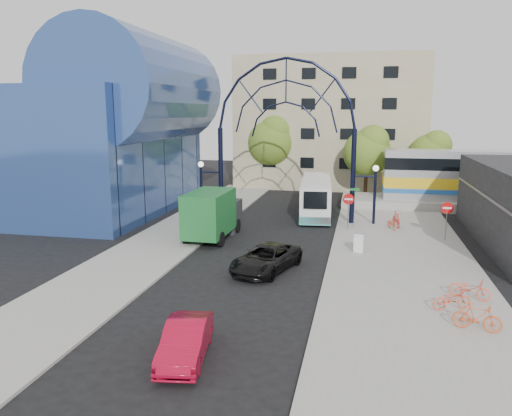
% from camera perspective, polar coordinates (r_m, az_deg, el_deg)
% --- Properties ---
extents(ground, '(120.00, 120.00, 0.00)m').
position_cam_1_polar(ground, '(24.83, -1.78, -8.32)').
color(ground, black).
rests_on(ground, ground).
extents(sidewalk_east, '(8.00, 56.00, 0.12)m').
position_cam_1_polar(sidewalk_east, '(28.05, 16.46, -6.37)').
color(sidewalk_east, gray).
rests_on(sidewalk_east, ground).
extents(plaza_west, '(5.00, 50.00, 0.12)m').
position_cam_1_polar(plaza_west, '(32.26, -10.49, -3.85)').
color(plaza_west, gray).
rests_on(plaza_west, ground).
extents(gateway_arch, '(13.64, 0.44, 12.10)m').
position_cam_1_polar(gateway_arch, '(37.19, 3.43, 11.48)').
color(gateway_arch, black).
rests_on(gateway_arch, ground).
extents(stop_sign, '(0.80, 0.07, 2.50)m').
position_cam_1_polar(stop_sign, '(35.31, 10.53, 0.64)').
color(stop_sign, slate).
rests_on(stop_sign, sidewalk_east).
extents(do_not_enter_sign, '(0.76, 0.07, 2.48)m').
position_cam_1_polar(do_not_enter_sign, '(33.76, 20.99, -0.41)').
color(do_not_enter_sign, slate).
rests_on(do_not_enter_sign, sidewalk_east).
extents(street_name_sign, '(0.70, 0.70, 2.80)m').
position_cam_1_polar(street_name_sign, '(35.87, 11.20, 1.00)').
color(street_name_sign, slate).
rests_on(street_name_sign, sidewalk_east).
extents(sandwich_board, '(0.55, 0.61, 0.99)m').
position_cam_1_polar(sandwich_board, '(29.68, 11.63, -3.83)').
color(sandwich_board, white).
rests_on(sandwich_board, sidewalk_east).
extents(transit_hall, '(16.50, 18.00, 14.50)m').
position_cam_1_polar(transit_hall, '(43.21, -17.11, 8.47)').
color(transit_hall, '#2B4785').
rests_on(transit_hall, ground).
extents(apartment_block, '(20.00, 12.10, 14.00)m').
position_cam_1_polar(apartment_block, '(57.85, 8.61, 9.63)').
color(apartment_block, tan).
rests_on(apartment_block, ground).
extents(tree_north_a, '(4.48, 4.48, 7.00)m').
position_cam_1_polar(tree_north_a, '(48.81, 12.71, 6.45)').
color(tree_north_a, '#382314').
rests_on(tree_north_a, ground).
extents(tree_north_b, '(5.12, 5.12, 8.00)m').
position_cam_1_polar(tree_north_b, '(53.62, 1.87, 7.79)').
color(tree_north_b, '#382314').
rests_on(tree_north_b, ground).
extents(tree_north_c, '(4.16, 4.16, 6.50)m').
position_cam_1_polar(tree_north_c, '(51.24, 19.43, 5.93)').
color(tree_north_c, '#382314').
rests_on(tree_north_c, ground).
extents(city_bus, '(3.12, 10.43, 2.82)m').
position_cam_1_polar(city_bus, '(40.75, 6.87, 1.37)').
color(city_bus, silver).
rests_on(city_bus, ground).
extents(green_truck, '(2.58, 6.42, 3.21)m').
position_cam_1_polar(green_truck, '(32.80, -4.90, -0.69)').
color(green_truck, black).
rests_on(green_truck, ground).
extents(black_suv, '(3.58, 5.35, 1.36)m').
position_cam_1_polar(black_suv, '(26.09, 1.17, -5.79)').
color(black_suv, black).
rests_on(black_suv, ground).
extents(red_sedan, '(1.94, 4.06, 1.28)m').
position_cam_1_polar(red_sedan, '(17.46, -8.04, -14.77)').
color(red_sedan, '#A50A25').
rests_on(red_sedan, ground).
extents(bike_near_a, '(0.98, 1.62, 0.80)m').
position_cam_1_polar(bike_near_a, '(36.15, 15.31, -1.71)').
color(bike_near_a, '#F25A30').
rests_on(bike_near_a, sidewalk_east).
extents(bike_near_b, '(0.89, 1.92, 1.11)m').
position_cam_1_polar(bike_near_b, '(36.92, 15.73, -1.23)').
color(bike_near_b, red).
rests_on(bike_near_b, sidewalk_east).
extents(bike_far_a, '(1.85, 1.23, 0.92)m').
position_cam_1_polar(bike_far_a, '(24.03, 23.22, -8.44)').
color(bike_far_a, '#FD5032').
rests_on(bike_far_a, sidewalk_east).
extents(bike_far_b, '(1.83, 0.91, 1.06)m').
position_cam_1_polar(bike_far_b, '(20.77, 23.98, -11.33)').
color(bike_far_b, '#CD5429').
rests_on(bike_far_b, sidewalk_east).
extents(bike_far_c, '(1.77, 1.15, 0.88)m').
position_cam_1_polar(bike_far_c, '(22.49, 21.48, -9.69)').
color(bike_far_c, '#D94B2B').
rests_on(bike_far_c, sidewalk_east).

